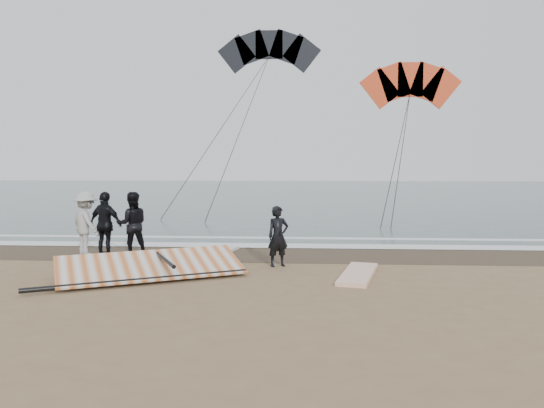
{
  "coord_description": "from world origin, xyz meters",
  "views": [
    {
      "loc": [
        0.85,
        -10.85,
        2.74
      ],
      "look_at": [
        0.03,
        3.0,
        1.6
      ],
      "focal_mm": 35.0,
      "sensor_mm": 36.0,
      "label": 1
    }
  ],
  "objects": [
    {
      "name": "man_main",
      "position": [
        0.21,
        2.72,
        0.79
      ],
      "size": [
        0.68,
        0.59,
        1.57
      ],
      "primitive_type": "imported",
      "rotation": [
        0.0,
        0.0,
        0.46
      ],
      "color": "black",
      "rests_on": "ground"
    },
    {
      "name": "sea",
      "position": [
        0.0,
        33.0,
        0.01
      ],
      "size": [
        120.0,
        54.0,
        0.02
      ],
      "primitive_type": "cube",
      "color": "#233838",
      "rests_on": "ground"
    },
    {
      "name": "kite_red",
      "position": [
        7.06,
        21.0,
        6.97
      ],
      "size": [
        6.36,
        5.5,
        13.02
      ],
      "color": "#E6431B",
      "rests_on": "ground"
    },
    {
      "name": "trio_cluster",
      "position": [
        -4.82,
        3.97,
        0.93
      ],
      "size": [
        2.62,
        1.34,
        1.87
      ],
      "color": "black",
      "rests_on": "ground"
    },
    {
      "name": "foam_near",
      "position": [
        0.0,
        5.9,
        0.03
      ],
      "size": [
        120.0,
        0.9,
        0.01
      ],
      "primitive_type": "cube",
      "color": "white",
      "rests_on": "sea"
    },
    {
      "name": "board_cream",
      "position": [
        -1.72,
        4.26,
        0.05
      ],
      "size": [
        1.2,
        2.38,
        0.1
      ],
      "primitive_type": "cube",
      "rotation": [
        0.0,
        0.0,
        -0.27
      ],
      "color": "silver",
      "rests_on": "ground"
    },
    {
      "name": "ground",
      "position": [
        0.0,
        0.0,
        0.0
      ],
      "size": [
        120.0,
        120.0,
        0.0
      ],
      "primitive_type": "plane",
      "color": "#8C704C",
      "rests_on": "ground"
    },
    {
      "name": "kite_dark",
      "position": [
        -1.65,
        27.42,
        10.29
      ],
      "size": [
        8.38,
        7.88,
        18.61
      ],
      "color": "black",
      "rests_on": "ground"
    },
    {
      "name": "sail_rig",
      "position": [
        -2.76,
        1.36,
        0.2
      ],
      "size": [
        4.51,
        3.6,
        0.52
      ],
      "color": "black",
      "rests_on": "ground"
    },
    {
      "name": "board_white",
      "position": [
        2.16,
        1.67,
        0.05
      ],
      "size": [
        1.23,
        2.53,
        0.1
      ],
      "primitive_type": "cube",
      "rotation": [
        0.0,
        0.0,
        -0.23
      ],
      "color": "white",
      "rests_on": "ground"
    },
    {
      "name": "foam_far",
      "position": [
        0.0,
        7.6,
        0.03
      ],
      "size": [
        120.0,
        0.45,
        0.01
      ],
      "primitive_type": "cube",
      "color": "white",
      "rests_on": "sea"
    },
    {
      "name": "wet_sand",
      "position": [
        0.0,
        4.5,
        0.01
      ],
      "size": [
        120.0,
        2.8,
        0.01
      ],
      "primitive_type": "cube",
      "color": "#4C3D2B",
      "rests_on": "ground"
    }
  ]
}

